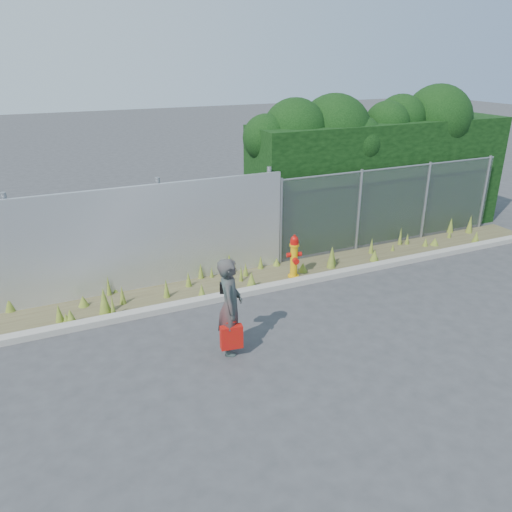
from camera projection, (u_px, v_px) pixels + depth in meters
The scene contains 10 objects.
ground at pixel (304, 332), 8.87m from camera, with size 80.00×80.00×0.00m, color #373739.
curb at pixel (261, 289), 10.37m from camera, with size 16.00×0.22×0.12m, color #9A958B.
weed_strip at pixel (229, 278), 10.69m from camera, with size 16.00×1.32×0.54m.
corrugated_fence at pixel (85, 246), 9.75m from camera, with size 8.50×0.21×2.30m.
chainlink_fence at pixel (393, 205), 12.64m from camera, with size 6.50×0.07×2.05m.
hedge at pixel (376, 157), 13.18m from camera, with size 7.52×2.01×3.88m.
fire_hydrant at pixel (294, 257), 10.87m from camera, with size 0.33×0.30×1.00m.
woman at pixel (230, 306), 8.03m from camera, with size 0.60×0.40×1.66m, color #0E5B53.
red_tote_bag at pixel (231, 337), 8.01m from camera, with size 0.36×0.13×0.47m.
black_shoulder_bag at pixel (227, 288), 8.16m from camera, with size 0.24×0.10×0.18m.
Camera 1 is at (-3.96, -6.67, 4.60)m, focal length 35.00 mm.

